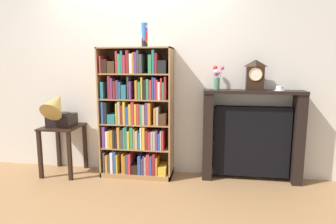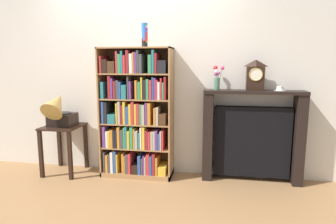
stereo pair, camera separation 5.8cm
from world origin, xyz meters
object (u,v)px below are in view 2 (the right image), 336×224
Objects in this scene: gramophone at (59,110)px; flower_vase at (217,78)px; side_table_left at (64,138)px; fireplace_mantel at (252,137)px; bookshelf at (136,118)px; cup_stack at (145,35)px; mantel_clock at (255,75)px; teacup_with_saucer at (280,89)px.

flower_vase is at bearing 5.95° from gramophone.
side_table_left is 0.54× the size of fireplace_mantel.
cup_stack is at bearing -10.24° from bookshelf.
gramophone is 2.52m from mantel_clock.
bookshelf is at bearing 169.76° from cup_stack.
cup_stack reaches higher than mantel_clock.
cup_stack is 0.78× the size of mantel_clock.
cup_stack is 1.03m from flower_vase.
side_table_left is 0.40m from gramophone.
flower_vase is (-0.45, 0.01, -0.04)m from mantel_clock.
teacup_with_saucer is (2.76, 0.13, 0.69)m from side_table_left.
flower_vase reaches higher than side_table_left.
side_table_left is at bearing 90.00° from gramophone.
teacup_with_saucer is (0.74, -0.00, -0.12)m from flower_vase.
flower_vase is at bearing 5.83° from cup_stack.
side_table_left is 4.88× the size of teacup_with_saucer.
mantel_clock reaches higher than fireplace_mantel.
gramophone is 1.43× the size of mantel_clock.
bookshelf is 3.18× the size of gramophone.
bookshelf reaches higher than gramophone.
mantel_clock is 0.45m from flower_vase.
mantel_clock is at bearing -0.72° from flower_vase.
cup_stack is 0.44× the size of side_table_left.
cup_stack reaches higher than side_table_left.
bookshelf is at bearing -176.64° from fireplace_mantel.
cup_stack reaches higher than flower_vase.
fireplace_mantel is (2.46, 0.23, -0.32)m from gramophone.
cup_stack is at bearing -176.92° from teacup_with_saucer.
cup_stack is 1.75m from teacup_with_saucer.
flower_vase is at bearing 3.68° from side_table_left.
mantel_clock reaches higher than teacup_with_saucer.
bookshelf is 1.38× the size of fireplace_mantel.
fireplace_mantel is at bearing 5.34° from gramophone.
cup_stack is at bearing 1.99° from side_table_left.
bookshelf is 5.80× the size of cup_stack.
cup_stack is 1.74m from side_table_left.
side_table_left is 2.18m from flower_vase.
cup_stack is 0.96× the size of flower_vase.
bookshelf reaches higher than fireplace_mantel.
gramophone is 2.07m from flower_vase.
gramophone is (-1.13, -0.12, -0.93)m from cup_stack.
bookshelf is 1.04m from side_table_left.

